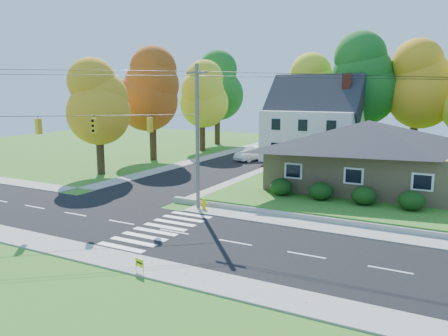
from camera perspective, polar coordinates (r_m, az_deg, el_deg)
The scene contains 20 objects.
ground at distance 26.08m, azimuth -6.53°, elevation -8.31°, with size 120.00×120.00×0.00m, color #3D7923.
road_main at distance 26.08m, azimuth -6.53°, elevation -8.29°, with size 90.00×8.00×0.02m, color black.
road_cross at distance 52.02m, azimuth 2.35°, elevation 0.90°, with size 8.00×44.00×0.02m, color black.
sidewalk_north at distance 30.15m, azimuth -1.14°, elevation -5.66°, with size 90.00×2.00×0.08m, color #9C9A90.
sidewalk_south at distance 22.38m, azimuth -13.90°, elevation -11.56°, with size 90.00×2.00×0.08m, color #9C9A90.
lawn at distance 42.15m, azimuth 25.85°, elevation -1.88°, with size 30.00×30.00×0.50m, color #3D7923.
ranch_house at distance 37.22m, azimuth 18.19°, elevation 1.90°, with size 14.60×10.60×5.40m.
colonial_house at distance 50.52m, azimuth 11.68°, elevation 5.66°, with size 10.40×8.40×9.60m.
hedge_row at distance 31.69m, azimuth 15.16°, elevation -3.19°, with size 10.70×1.70×1.27m.
traffic_infrastructure at distance 26.17m, azimuth -5.35°, elevation 3.33°, with size 38.10×10.66×10.00m.
tree_lot_0 at distance 56.73m, azimuth 11.53°, elevation 9.87°, with size 6.72×6.72×12.51m.
tree_lot_1 at distance 54.37m, azimuth 17.46°, elevation 11.01°, with size 7.84×7.84×14.60m.
tree_lot_2 at distance 54.56m, azimuth 23.91°, elevation 9.93°, with size 7.28×7.28×13.56m.
tree_west_0 at distance 44.91m, azimuth -16.15°, elevation 8.26°, with size 6.16×6.16×11.47m.
tree_west_1 at distance 53.18m, azimuth -9.43°, elevation 10.11°, with size 7.28×7.28×13.56m.
tree_west_2 at distance 60.93m, azimuth -2.89°, elevation 9.57°, with size 6.72×6.72×12.51m.
tree_west_3 at distance 68.88m, azimuth -0.90°, elevation 10.70°, with size 7.84×7.84×14.60m.
white_car at distance 52.45m, azimuth 3.93°, elevation 1.88°, with size 1.74×5.00×1.65m, color silver.
fire_hydrant at distance 30.49m, azimuth -2.64°, elevation -4.79°, with size 0.47×0.37×0.84m.
yard_sign at distance 20.49m, azimuth -10.97°, elevation -12.09°, with size 0.56×0.17×0.71m.
Camera 1 is at (14.09, -20.40, 8.10)m, focal length 35.00 mm.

